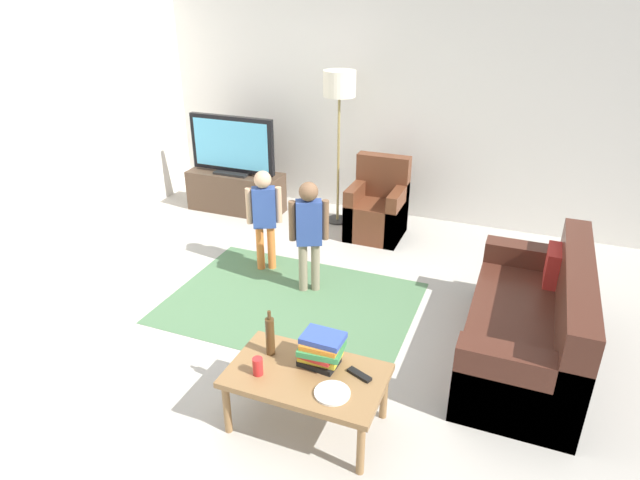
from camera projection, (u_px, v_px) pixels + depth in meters
The scene contains 16 objects.
ground at pixel (293, 341), 4.47m from camera, with size 7.80×7.80×0.00m, color #B2ADA3.
wall_back at pixel (396, 104), 6.40m from camera, with size 6.00×0.12×2.70m, color silver.
area_rug at pixel (291, 302), 4.99m from camera, with size 2.20×1.60×0.01m, color #4C724C.
tv_stand at pixel (236, 192), 6.90m from camera, with size 1.20×0.44×0.50m.
tv at pixel (232, 146), 6.62m from camera, with size 1.10×0.28×0.71m.
couch at pixel (535, 328), 4.13m from camera, with size 0.80×1.80×0.86m.
armchair at pixel (378, 210), 6.21m from camera, with size 0.60×0.60×0.90m.
floor_lamp at pixel (339, 92), 6.02m from camera, with size 0.36×0.36×1.78m.
child_near_tv at pixel (264, 212), 5.32m from camera, with size 0.32×0.21×1.04m.
child_center at pixel (309, 227), 4.93m from camera, with size 0.33×0.22×1.08m.
coffee_table at pixel (306, 379), 3.48m from camera, with size 1.00×0.60×0.42m.
book_stack at pixel (321, 349), 3.49m from camera, with size 0.29×0.24×0.23m.
bottle at pixel (270, 336), 3.58m from camera, with size 0.06×0.06×0.33m.
tv_remote at pixel (359, 375), 3.43m from camera, with size 0.17×0.05×0.02m, color black.
soda_can at pixel (258, 366), 3.43m from camera, with size 0.07×0.07×0.12m, color red.
plate at pixel (332, 393), 3.28m from camera, with size 0.22×0.22×0.02m.
Camera 1 is at (1.57, -3.33, 2.68)m, focal length 30.67 mm.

